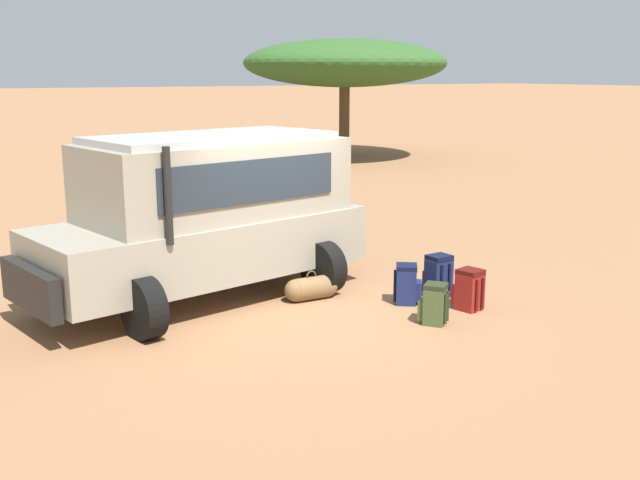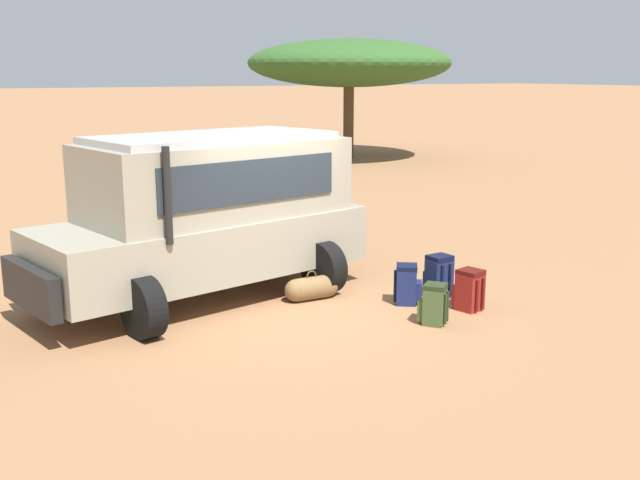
{
  "view_description": "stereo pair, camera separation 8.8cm",
  "coord_description": "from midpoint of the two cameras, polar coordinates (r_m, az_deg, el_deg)",
  "views": [
    {
      "loc": [
        -4.82,
        -9.37,
        3.32
      ],
      "look_at": [
        0.37,
        -0.47,
        1.0
      ],
      "focal_mm": 42.0,
      "sensor_mm": 36.0,
      "label": 1
    },
    {
      "loc": [
        -4.74,
        -9.41,
        3.32
      ],
      "look_at": [
        0.37,
        -0.47,
        1.0
      ],
      "focal_mm": 42.0,
      "sensor_mm": 36.0,
      "label": 2
    }
  ],
  "objects": [
    {
      "name": "backpack_beside_front_wheel",
      "position": [
        11.02,
        6.42,
        -3.39
      ],
      "size": [
        0.47,
        0.46,
        0.58
      ],
      "color": "navy",
      "rests_on": "ground_plane"
    },
    {
      "name": "ground_plane",
      "position": [
        11.05,
        -3.1,
        -4.82
      ],
      "size": [
        320.0,
        320.0,
        0.0
      ],
      "primitive_type": "plane",
      "color": "#936642"
    },
    {
      "name": "acacia_tree_centre_back",
      "position": [
        29.66,
        1.81,
        13.31
      ],
      "size": [
        7.81,
        7.91,
        4.57
      ],
      "color": "brown",
      "rests_on": "ground_plane"
    },
    {
      "name": "backpack_near_rear_wheel",
      "position": [
        10.19,
        8.46,
        -4.87
      ],
      "size": [
        0.43,
        0.44,
        0.56
      ],
      "color": "#42562D",
      "rests_on": "ground_plane"
    },
    {
      "name": "duffel_bag_low_black_case",
      "position": [
        11.16,
        -0.89,
        -3.69
      ],
      "size": [
        0.86,
        0.36,
        0.45
      ],
      "color": "brown",
      "rests_on": "ground_plane"
    },
    {
      "name": "backpack_cluster_center",
      "position": [
        10.87,
        11.05,
        -3.75
      ],
      "size": [
        0.39,
        0.46,
        0.59
      ],
      "color": "maroon",
      "rests_on": "ground_plane"
    },
    {
      "name": "backpack_outermost",
      "position": [
        11.38,
        8.76,
        -2.77
      ],
      "size": [
        0.37,
        0.41,
        0.65
      ],
      "color": "navy",
      "rests_on": "ground_plane"
    },
    {
      "name": "safari_vehicle",
      "position": [
        11.15,
        -8.74,
        2.08
      ],
      "size": [
        5.48,
        3.33,
        2.44
      ],
      "color": "gray",
      "rests_on": "ground_plane"
    }
  ]
}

